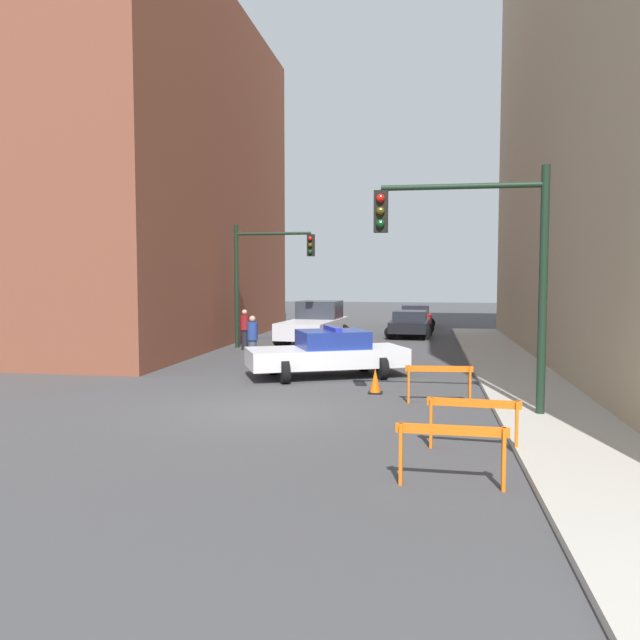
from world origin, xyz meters
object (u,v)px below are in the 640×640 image
Objects in this scene: parked_car_mid at (415,315)px; barrier_mid at (473,415)px; traffic_cone at (375,381)px; white_truck at (315,324)px; police_car at (328,353)px; traffic_light_far at (262,267)px; parked_car_near at (410,323)px; pedestrian_corner at (245,329)px; barrier_back at (439,378)px; traffic_light_near at (486,252)px; pedestrian_crossing at (253,339)px; barrier_front at (452,445)px.

parked_car_mid is 2.73× the size of barrier_mid.
parked_car_mid is 6.66× the size of traffic_cone.
parked_car_mid reaches higher than traffic_cone.
police_car is at bearing -72.42° from white_truck.
traffic_light_far is at bearing 117.70° from barrier_mid.
parked_car_near is at bearing 44.44° from traffic_light_far.
traffic_cone is at bearing -96.78° from pedestrian_corner.
white_truck is at bearing -114.37° from parked_car_mid.
barrier_back is 1.92m from traffic_cone.
white_truck is (-6.09, 13.68, -2.62)m from traffic_light_near.
pedestrian_crossing is 1.04× the size of barrier_front.
traffic_light_near reaches higher than white_truck.
police_car is at bearing -96.36° from parked_car_near.
pedestrian_corner is at bearing 11.04° from police_car.
traffic_light_far is 0.94× the size of white_truck.
traffic_light_far is at bearing 113.45° from barrier_front.
barrier_front is at bearing -76.88° from traffic_cone.
traffic_light_near is 4.69m from traffic_cone.
white_truck reaches higher than pedestrian_corner.
police_car is 8.30m from barrier_mid.
pedestrian_corner is at bearing 120.68° from barrier_mid.
barrier_mid is at bearing -82.89° from barrier_back.
traffic_cone is (5.53, -9.50, -3.08)m from traffic_light_far.
traffic_light_far is 3.25× the size of barrier_back.
barrier_mid is at bearing -89.38° from parked_car_mid.
white_truck is 11.38m from parked_car_mid.
parked_car_mid reaches higher than barrier_front.
barrier_back is at bearing -83.34° from parked_car_near.
parked_car_mid is 2.73× the size of barrier_front.
traffic_light_near is 10.46m from pedestrian_crossing.
barrier_mid and barrier_back have the same top height.
traffic_light_far reaches higher than pedestrian_corner.
white_truck reaches higher than barrier_front.
barrier_front is (7.69, -15.73, -0.24)m from pedestrian_corner.
traffic_light_far is 14.14m from parked_car_mid.
white_truck is 1.27× the size of parked_car_near.
parked_car_near is 20.51m from barrier_mid.
parked_car_mid is 2.63× the size of pedestrian_crossing.
pedestrian_crossing is at bearing -113.01° from parked_car_near.
traffic_light_far is 16.61m from barrier_mid.
traffic_light_far is 5.37m from pedestrian_crossing.
pedestrian_crossing is at bearing -79.13° from traffic_light_far.
traffic_cone is at bearing -59.81° from traffic_light_far.
barrier_front is at bearing 174.78° from police_car.
pedestrian_crossing is at bearing 134.88° from traffic_light_near.
parked_car_near is (6.07, 5.95, -2.72)m from traffic_light_far.
pedestrian_crossing and pedestrian_corner have the same top height.
pedestrian_crossing is 2.53× the size of traffic_cone.
traffic_light_far is 3.13× the size of pedestrian_corner.
white_truck is at bearing 109.11° from barrier_mid.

